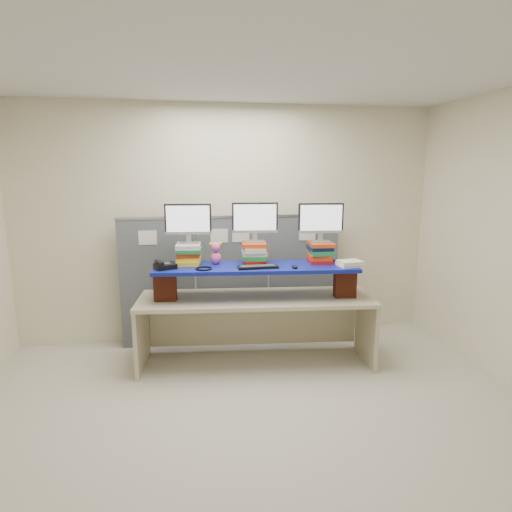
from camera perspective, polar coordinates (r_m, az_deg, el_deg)
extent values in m
cube|color=beige|center=(3.22, 0.32, -0.19)|extent=(5.00, 4.00, 2.80)
cube|color=beige|center=(3.76, 0.30, -21.50)|extent=(5.00, 4.00, 0.01)
cube|color=silver|center=(3.24, 0.35, 24.79)|extent=(5.00, 4.00, 0.01)
cube|color=#4B5158|center=(5.07, -12.98, -3.68)|extent=(0.85, 0.05, 1.50)
cube|color=#4B5158|center=(5.09, -3.17, -3.33)|extent=(0.85, 0.05, 1.50)
cube|color=#4B5158|center=(5.25, 6.27, -2.91)|extent=(0.85, 0.05, 1.50)
cube|color=#A9ACAF|center=(4.95, -3.27, 5.26)|extent=(2.60, 0.06, 0.03)
cube|color=white|center=(4.93, -14.25, 2.39)|extent=(0.20, 0.00, 0.16)
cube|color=white|center=(4.93, -4.94, 2.70)|extent=(0.20, 0.00, 0.16)
cube|color=white|center=(4.96, -2.06, 2.78)|extent=(0.20, 0.00, 0.16)
cube|color=white|center=(5.12, 6.86, 2.99)|extent=(0.20, 0.00, 0.16)
cube|color=#C2B694|center=(4.49, 0.00, -5.74)|extent=(2.50, 0.95, 0.04)
cube|color=#C2B694|center=(4.69, -15.00, -10.17)|extent=(0.11, 0.66, 0.70)
cube|color=#C2B694|center=(4.84, 14.50, -9.46)|extent=(0.11, 0.66, 0.70)
cube|color=maroon|center=(4.43, -12.01, -3.94)|extent=(0.23, 0.14, 0.30)
cube|color=maroon|center=(4.55, 11.77, -3.52)|extent=(0.23, 0.14, 0.30)
cube|color=navy|center=(4.40, 0.00, -1.52)|extent=(2.11, 0.72, 0.04)
cube|color=yellow|center=(4.52, -8.98, -0.76)|extent=(0.27, 0.32, 0.05)
cube|color=yellow|center=(4.52, -8.94, -0.23)|extent=(0.27, 0.31, 0.04)
cube|color=#CA4513|center=(4.50, -8.98, 0.28)|extent=(0.25, 0.28, 0.05)
cube|color=#20783B|center=(4.48, -8.88, 0.80)|extent=(0.28, 0.31, 0.04)
cube|color=silver|center=(4.48, -9.02, 1.34)|extent=(0.27, 0.30, 0.05)
cube|color=#B11414|center=(4.50, -0.23, -0.67)|extent=(0.24, 0.30, 0.05)
cube|color=#20783B|center=(4.49, -0.28, -0.08)|extent=(0.29, 0.33, 0.05)
cube|color=silver|center=(4.48, -0.23, 0.43)|extent=(0.26, 0.29, 0.03)
cube|color=silver|center=(4.47, -0.27, 0.95)|extent=(0.23, 0.31, 0.05)
cube|color=#CA4513|center=(4.47, -0.26, 1.56)|extent=(0.28, 0.31, 0.05)
cube|color=#B11414|center=(4.60, 8.44, -0.57)|extent=(0.25, 0.30, 0.04)
cube|color=#CA4513|center=(4.59, 8.44, -0.03)|extent=(0.26, 0.29, 0.05)
cube|color=#20783B|center=(4.58, 8.68, 0.54)|extent=(0.26, 0.29, 0.04)
cube|color=navy|center=(4.59, 8.51, 1.11)|extent=(0.25, 0.28, 0.04)
cube|color=#CA4513|center=(4.57, 8.63, 1.59)|extent=(0.27, 0.31, 0.04)
cube|color=#A5A6AB|center=(4.48, -8.94, 1.72)|extent=(0.22, 0.15, 0.01)
cube|color=#A5A6AB|center=(4.47, -8.96, 2.34)|extent=(0.05, 0.04, 0.09)
cube|color=black|center=(4.44, -9.04, 4.88)|extent=(0.48, 0.08, 0.31)
cube|color=silver|center=(4.42, -9.04, 4.85)|extent=(0.44, 0.05, 0.28)
cube|color=#A5A6AB|center=(4.47, -0.15, 1.95)|extent=(0.22, 0.15, 0.01)
cube|color=#A5A6AB|center=(4.46, -0.15, 2.59)|extent=(0.05, 0.04, 0.09)
cube|color=black|center=(4.43, -0.15, 5.13)|extent=(0.48, 0.08, 0.31)
cube|color=silver|center=(4.41, -0.10, 5.10)|extent=(0.44, 0.05, 0.28)
cube|color=#A5A6AB|center=(4.57, 8.54, 1.91)|extent=(0.22, 0.15, 0.01)
cube|color=#A5A6AB|center=(4.56, 8.56, 2.53)|extent=(0.05, 0.04, 0.09)
cube|color=black|center=(4.53, 8.63, 5.02)|extent=(0.48, 0.08, 0.31)
cube|color=silver|center=(4.51, 8.71, 4.99)|extent=(0.44, 0.05, 0.28)
cube|color=black|center=(4.28, 0.25, -1.47)|extent=(0.41, 0.15, 0.02)
cube|color=#323235|center=(4.28, 0.25, -1.29)|extent=(0.35, 0.10, 0.00)
ellipsoid|color=black|center=(4.29, 5.19, -1.43)|extent=(0.07, 0.11, 0.03)
cube|color=black|center=(4.35, -12.02, -1.33)|extent=(0.25, 0.23, 0.05)
cube|color=#323235|center=(4.35, -12.03, -0.96)|extent=(0.13, 0.13, 0.01)
cube|color=black|center=(4.33, -12.78, -0.88)|extent=(0.10, 0.18, 0.03)
torus|color=black|center=(4.26, -6.98, -1.65)|extent=(0.18, 0.18, 0.02)
ellipsoid|color=#EC599B|center=(4.47, -5.38, -0.26)|extent=(0.11, 0.10, 0.13)
sphere|color=#EC599B|center=(4.45, -5.41, 1.19)|extent=(0.10, 0.10, 0.10)
sphere|color=gold|center=(4.44, -6.00, 1.56)|extent=(0.04, 0.04, 0.04)
sphere|color=gold|center=(4.45, -4.82, 1.60)|extent=(0.04, 0.04, 0.04)
cube|color=#EBE7C9|center=(4.47, 12.42, -1.16)|extent=(0.26, 0.22, 0.03)
cube|color=#EBE7C9|center=(4.46, 12.44, -0.79)|extent=(0.25, 0.21, 0.03)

